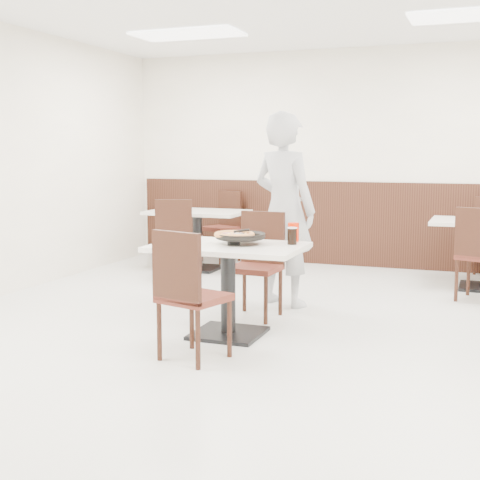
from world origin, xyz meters
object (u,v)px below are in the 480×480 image
(pizza, at_px, (234,237))
(bg_chair_left_near, at_px, (175,239))
(pizza_pan, at_px, (240,239))
(bg_table_left, at_px, (198,240))
(chair_far, at_px, (255,266))
(side_plate, at_px, (183,243))
(chair_near, at_px, (194,295))
(bg_chair_left_far, at_px, (220,227))
(cola_glass, at_px, (292,236))
(red_cup, at_px, (293,232))
(main_table, at_px, (228,290))
(diner_person, at_px, (284,210))

(pizza, height_order, bg_chair_left_near, bg_chair_left_near)
(pizza_pan, relative_size, bg_table_left, 0.27)
(chair_far, bearing_deg, side_plate, 65.58)
(pizza, bearing_deg, bg_table_left, 119.73)
(bg_table_left, bearing_deg, chair_near, -66.22)
(side_plate, bearing_deg, bg_chair_left_near, 117.84)
(bg_chair_left_far, bearing_deg, pizza_pan, 138.21)
(side_plate, bearing_deg, pizza, 16.42)
(chair_near, xyz_separation_m, cola_glass, (0.48, 0.86, 0.34))
(cola_glass, bearing_deg, bg_chair_left_far, 121.08)
(side_plate, relative_size, red_cup, 1.14)
(chair_near, relative_size, pizza, 3.25)
(chair_near, bearing_deg, side_plate, 137.18)
(red_cup, bearing_deg, main_table, -142.79)
(chair_near, bearing_deg, bg_table_left, 129.44)
(pizza, relative_size, red_cup, 1.83)
(chair_near, relative_size, cola_glass, 7.31)
(cola_glass, distance_m, diner_person, 1.10)
(main_table, distance_m, pizza, 0.44)
(pizza_pan, bearing_deg, diner_person, 88.90)
(red_cup, bearing_deg, bg_chair_left_far, 121.87)
(red_cup, relative_size, bg_table_left, 0.13)
(red_cup, relative_size, bg_chair_left_far, 0.17)
(pizza, bearing_deg, chair_near, -92.99)
(main_table, bearing_deg, cola_glass, 21.65)
(chair_far, distance_m, pizza_pan, 0.65)
(chair_far, xyz_separation_m, pizza_pan, (0.07, -0.56, 0.32))
(chair_near, relative_size, bg_table_left, 0.79)
(bg_chair_left_near, bearing_deg, chair_near, -84.14)
(chair_far, height_order, bg_chair_left_near, same)
(cola_glass, distance_m, red_cup, 0.15)
(chair_near, height_order, chair_far, same)
(chair_near, bearing_deg, bg_chair_left_far, 125.40)
(side_plate, xyz_separation_m, bg_chair_left_near, (-1.12, 2.12, -0.28))
(bg_table_left, bearing_deg, bg_chair_left_far, 87.57)
(bg_chair_left_near, bearing_deg, pizza, -75.64)
(pizza_pan, xyz_separation_m, red_cup, (0.37, 0.27, 0.04))
(chair_far, xyz_separation_m, bg_chair_left_far, (-1.47, 2.78, 0.00))
(chair_far, height_order, bg_table_left, chair_far)
(pizza, relative_size, bg_chair_left_near, 0.31)
(red_cup, bearing_deg, pizza_pan, -143.29)
(chair_far, distance_m, bg_chair_left_near, 2.06)
(pizza_pan, distance_m, bg_chair_left_far, 3.69)
(pizza_pan, relative_size, red_cup, 2.00)
(cola_glass, height_order, bg_chair_left_far, bg_chair_left_far)
(main_table, bearing_deg, chair_far, 89.11)
(side_plate, bearing_deg, chair_far, 62.09)
(diner_person, bearing_deg, main_table, 105.93)
(chair_near, distance_m, bg_table_left, 3.70)
(pizza_pan, relative_size, diner_person, 0.17)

